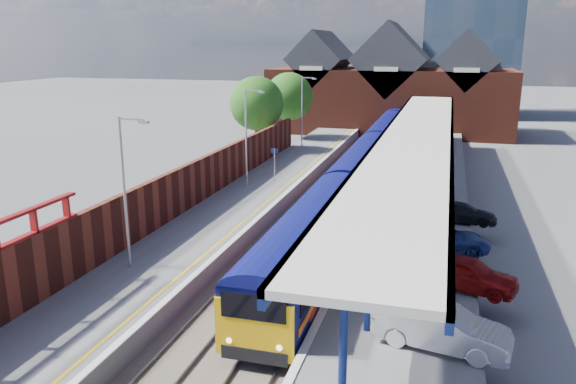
{
  "coord_description": "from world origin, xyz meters",
  "views": [
    {
      "loc": [
        7.28,
        -15.49,
        11.06
      ],
      "look_at": [
        -1.46,
        15.26,
        2.6
      ],
      "focal_mm": 35.0,
      "sensor_mm": 36.0,
      "label": 1
    }
  ],
  "objects_px": {
    "lamp_post_b": "(127,184)",
    "parked_car_red": "(466,273)",
    "lamp_post_c": "(248,132)",
    "train": "(377,149)",
    "platform_sign": "(274,159)",
    "parked_car_blue": "(445,239)",
    "parked_car_dark": "(462,213)",
    "lamp_post_d": "(303,108)",
    "parked_car_silver": "(442,327)"
  },
  "relations": [
    {
      "from": "train",
      "to": "parked_car_red",
      "type": "distance_m",
      "value": 26.71
    },
    {
      "from": "parked_car_red",
      "to": "parked_car_dark",
      "type": "bearing_deg",
      "value": 16.78
    },
    {
      "from": "parked_car_silver",
      "to": "parked_car_blue",
      "type": "relative_size",
      "value": 1.02
    },
    {
      "from": "train",
      "to": "lamp_post_d",
      "type": "distance_m",
      "value": 9.52
    },
    {
      "from": "parked_car_dark",
      "to": "platform_sign",
      "type": "bearing_deg",
      "value": 68.35
    },
    {
      "from": "lamp_post_c",
      "to": "parked_car_blue",
      "type": "xyz_separation_m",
      "value": [
        13.96,
        -9.92,
        -3.38
      ]
    },
    {
      "from": "lamp_post_c",
      "to": "platform_sign",
      "type": "bearing_deg",
      "value": 55.74
    },
    {
      "from": "lamp_post_d",
      "to": "parked_car_red",
      "type": "distance_m",
      "value": 33.92
    },
    {
      "from": "lamp_post_d",
      "to": "platform_sign",
      "type": "height_order",
      "value": "lamp_post_d"
    },
    {
      "from": "train",
      "to": "parked_car_blue",
      "type": "distance_m",
      "value": 22.23
    },
    {
      "from": "train",
      "to": "parked_car_silver",
      "type": "distance_m",
      "value": 31.57
    },
    {
      "from": "lamp_post_b",
      "to": "parked_car_blue",
      "type": "relative_size",
      "value": 1.58
    },
    {
      "from": "train",
      "to": "parked_car_dark",
      "type": "distance_m",
      "value": 17.66
    },
    {
      "from": "lamp_post_d",
      "to": "parked_car_red",
      "type": "height_order",
      "value": "lamp_post_d"
    },
    {
      "from": "parked_car_dark",
      "to": "parked_car_blue",
      "type": "height_order",
      "value": "parked_car_blue"
    },
    {
      "from": "train",
      "to": "lamp_post_c",
      "type": "xyz_separation_m",
      "value": [
        -7.86,
        -11.46,
        2.87
      ]
    },
    {
      "from": "lamp_post_c",
      "to": "parked_car_blue",
      "type": "height_order",
      "value": "lamp_post_c"
    },
    {
      "from": "platform_sign",
      "to": "parked_car_red",
      "type": "relative_size",
      "value": 0.59
    },
    {
      "from": "parked_car_dark",
      "to": "lamp_post_b",
      "type": "bearing_deg",
      "value": 132.03
    },
    {
      "from": "platform_sign",
      "to": "parked_car_red",
      "type": "distance_m",
      "value": 21.2
    },
    {
      "from": "lamp_post_b",
      "to": "parked_car_red",
      "type": "distance_m",
      "value": 15.31
    },
    {
      "from": "parked_car_red",
      "to": "parked_car_blue",
      "type": "bearing_deg",
      "value": 28.4
    },
    {
      "from": "lamp_post_c",
      "to": "parked_car_red",
      "type": "height_order",
      "value": "lamp_post_c"
    },
    {
      "from": "lamp_post_b",
      "to": "parked_car_red",
      "type": "bearing_deg",
      "value": 6.45
    },
    {
      "from": "lamp_post_b",
      "to": "parked_car_dark",
      "type": "distance_m",
      "value": 18.95
    },
    {
      "from": "lamp_post_d",
      "to": "parked_car_blue",
      "type": "bearing_deg",
      "value": -61.7
    },
    {
      "from": "lamp_post_b",
      "to": "parked_car_blue",
      "type": "xyz_separation_m",
      "value": [
        13.96,
        6.08,
        -3.38
      ]
    },
    {
      "from": "platform_sign",
      "to": "parked_car_blue",
      "type": "xyz_separation_m",
      "value": [
        12.59,
        -11.92,
        -1.07
      ]
    },
    {
      "from": "lamp_post_c",
      "to": "lamp_post_b",
      "type": "bearing_deg",
      "value": -90.0
    },
    {
      "from": "lamp_post_d",
      "to": "platform_sign",
      "type": "distance_m",
      "value": 14.25
    },
    {
      "from": "train",
      "to": "parked_car_red",
      "type": "bearing_deg",
      "value": -74.79
    },
    {
      "from": "train",
      "to": "parked_car_dark",
      "type": "xyz_separation_m",
      "value": [
        7.01,
        -16.2,
        -0.56
      ]
    },
    {
      "from": "platform_sign",
      "to": "parked_car_dark",
      "type": "relative_size",
      "value": 0.64
    },
    {
      "from": "platform_sign",
      "to": "lamp_post_c",
      "type": "bearing_deg",
      "value": -124.26
    },
    {
      "from": "parked_car_blue",
      "to": "parked_car_silver",
      "type": "bearing_deg",
      "value": 173.11
    },
    {
      "from": "lamp_post_c",
      "to": "lamp_post_d",
      "type": "height_order",
      "value": "same"
    },
    {
      "from": "parked_car_red",
      "to": "parked_car_blue",
      "type": "relative_size",
      "value": 0.96
    },
    {
      "from": "lamp_post_c",
      "to": "parked_car_dark",
      "type": "height_order",
      "value": "lamp_post_c"
    },
    {
      "from": "platform_sign",
      "to": "parked_car_blue",
      "type": "relative_size",
      "value": 0.56
    },
    {
      "from": "train",
      "to": "lamp_post_b",
      "type": "height_order",
      "value": "lamp_post_b"
    },
    {
      "from": "lamp_post_b",
      "to": "parked_car_red",
      "type": "xyz_separation_m",
      "value": [
        14.86,
        1.68,
        -3.27
      ]
    },
    {
      "from": "parked_car_blue",
      "to": "parked_car_red",
      "type": "bearing_deg",
      "value": -175.36
    },
    {
      "from": "platform_sign",
      "to": "parked_car_red",
      "type": "xyz_separation_m",
      "value": [
        13.5,
        -16.32,
        -0.97
      ]
    },
    {
      "from": "lamp_post_b",
      "to": "lamp_post_c",
      "type": "xyz_separation_m",
      "value": [
        0.0,
        16.0,
        0.0
      ]
    },
    {
      "from": "lamp_post_c",
      "to": "parked_car_silver",
      "type": "bearing_deg",
      "value": -54.4
    },
    {
      "from": "lamp_post_d",
      "to": "platform_sign",
      "type": "xyz_separation_m",
      "value": [
        1.36,
        -14.0,
        -2.3
      ]
    },
    {
      "from": "parked_car_silver",
      "to": "parked_car_dark",
      "type": "height_order",
      "value": "parked_car_silver"
    },
    {
      "from": "platform_sign",
      "to": "parked_car_blue",
      "type": "height_order",
      "value": "platform_sign"
    },
    {
      "from": "lamp_post_d",
      "to": "parked_car_silver",
      "type": "relative_size",
      "value": 1.54
    },
    {
      "from": "train",
      "to": "parked_car_red",
      "type": "relative_size",
      "value": 15.53
    }
  ]
}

